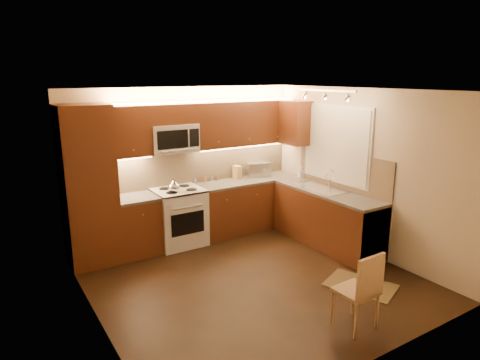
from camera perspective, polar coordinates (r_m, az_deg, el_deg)
floor at (r=5.87m, az=1.68°, el=-13.25°), size 4.00×4.00×0.01m
ceiling at (r=5.22m, az=1.87°, el=11.96°), size 4.00×4.00×0.01m
wall_back at (r=7.11m, az=-7.29°, el=2.22°), size 4.00×0.01×2.50m
wall_front at (r=4.00m, az=18.16°, el=-7.73°), size 4.00×0.01×2.50m
wall_left at (r=4.65m, az=-19.22°, el=-4.79°), size 0.01×4.00×2.50m
wall_right at (r=6.71m, az=16.08°, el=1.08°), size 0.01×4.00×2.50m
pantry at (r=6.34m, az=-19.68°, el=-0.85°), size 0.70×0.60×2.30m
base_cab_back_left at (r=6.71m, az=-13.67°, el=-6.06°), size 0.62×0.60×0.86m
counter_back_left at (r=6.58m, az=-13.90°, el=-2.37°), size 0.62×0.60×0.04m
base_cab_back_right at (r=7.55m, az=1.05°, el=-3.40°), size 1.92×0.60×0.86m
counter_back_right at (r=7.43m, az=1.06°, el=-0.08°), size 1.92×0.60×0.04m
base_cab_right at (r=6.98m, az=11.53°, el=-5.15°), size 0.60×2.00×0.86m
counter_right at (r=6.85m, az=11.71°, el=-1.59°), size 0.60×2.00×0.04m
dishwasher at (r=6.53m, az=15.79°, el=-6.77°), size 0.58×0.60×0.84m
backsplash_back at (r=7.26m, az=-4.74°, el=2.13°), size 3.30×0.02×0.60m
backsplash_right at (r=6.98m, az=13.56°, el=1.29°), size 0.02×2.00×0.60m
upper_cab_back_left at (r=6.49m, az=-14.76°, el=6.36°), size 0.62×0.35×0.75m
upper_cab_back_right at (r=7.36m, az=0.56°, el=7.65°), size 1.92×0.35×0.75m
upper_cab_bridge at (r=6.71m, az=-9.21°, el=8.76°), size 0.76×0.35×0.31m
upper_cab_right_corner at (r=7.48m, az=7.45°, el=7.64°), size 0.35×0.50×0.75m
stove at (r=6.91m, az=-8.19°, el=-4.94°), size 0.76×0.65×0.92m
microwave at (r=6.74m, az=-9.04°, el=5.57°), size 0.76×0.38×0.44m
window_frame at (r=7.00m, az=12.84°, el=4.71°), size 0.03×1.44×1.24m
window_blinds at (r=6.99m, az=12.73°, el=4.70°), size 0.02×1.36×1.16m
sink at (r=6.93m, az=10.90°, el=-0.56°), size 0.52×0.86×0.15m
faucet at (r=7.04m, az=12.00°, el=0.23°), size 0.20×0.04×0.30m
track_light_bar at (r=6.51m, az=11.43°, el=11.73°), size 0.04×1.20×0.03m
kettle at (r=6.59m, az=-8.89°, el=-0.76°), size 0.21×0.21×0.21m
toaster_oven at (r=7.68m, az=2.33°, el=1.49°), size 0.48×0.41×0.25m
knife_block at (r=7.48m, az=-0.38°, el=1.07°), size 0.11×0.17×0.23m
spice_jar_a at (r=7.32m, az=-3.79°, el=0.26°), size 0.05×0.05×0.10m
spice_jar_b at (r=7.38m, az=-3.05°, el=0.34°), size 0.05×0.05×0.10m
spice_jar_c at (r=7.18m, az=-6.00°, el=-0.11°), size 0.06×0.06×0.09m
spice_jar_d at (r=7.25m, az=-4.74°, el=0.08°), size 0.04×0.04×0.10m
soap_bottle at (r=7.65m, az=8.20°, el=1.10°), size 0.10×0.11×0.20m
rug at (r=5.92m, az=15.90°, el=-13.46°), size 0.86×1.01×0.01m
dining_chair at (r=4.87m, az=15.32°, el=-13.95°), size 0.40×0.40×0.88m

